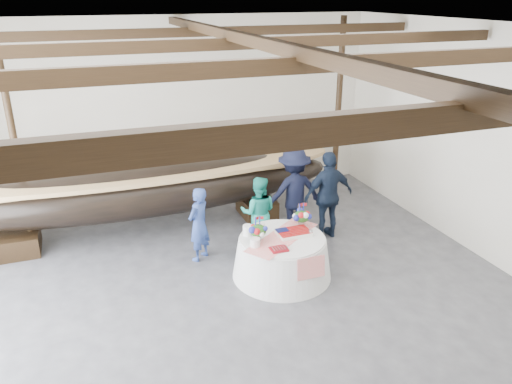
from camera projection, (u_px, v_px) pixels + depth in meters
name	position (u px, v px, depth m)	size (l,w,h in m)	color
floor	(264.00, 333.00, 7.82)	(10.00, 12.00, 0.01)	#3D3D42
wall_back	(176.00, 112.00, 12.20)	(10.00, 0.02, 4.50)	silver
ceiling	(266.00, 34.00, 6.14)	(10.00, 12.00, 0.01)	white
pavilion_structure	(247.00, 67.00, 6.98)	(9.80, 11.76, 4.50)	black
longboat_display	(144.00, 188.00, 10.77)	(8.65, 1.73, 1.62)	black
banquet_table	(282.00, 256.00, 9.29)	(1.85, 1.85, 0.79)	silver
tabletop_items	(280.00, 227.00, 9.20)	(1.72, 1.43, 0.40)	red
guest_woman_blue	(199.00, 224.00, 9.75)	(0.55, 0.36, 1.51)	navy
guest_woman_teal	(258.00, 212.00, 10.23)	(0.75, 0.59, 1.55)	teal
guest_man_left	(294.00, 192.00, 10.70)	(1.27, 0.73, 1.97)	black
guest_man_right	(328.00, 195.00, 10.58)	(1.13, 0.47, 1.93)	#141E31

